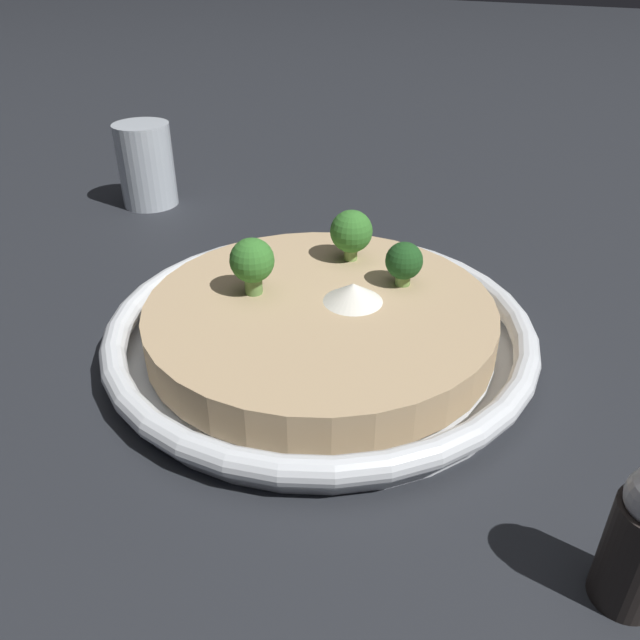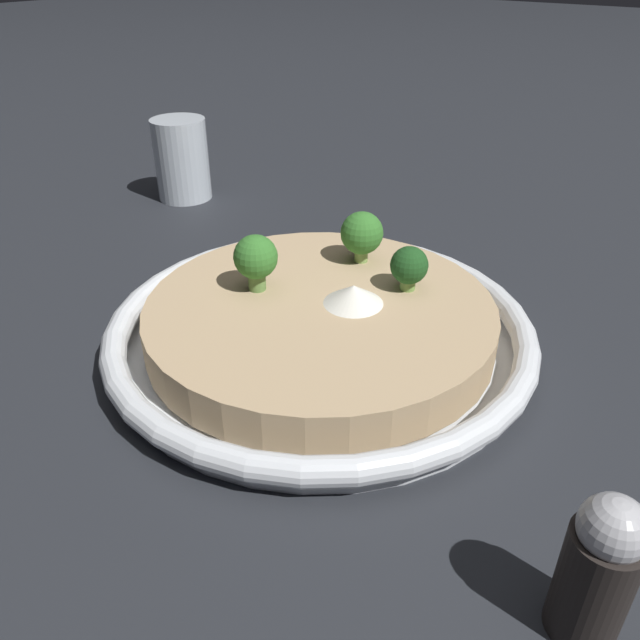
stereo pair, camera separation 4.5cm
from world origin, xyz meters
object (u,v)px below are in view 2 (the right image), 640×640
Objects in this scene: risotto_bowl at (320,326)px; drinking_glass at (182,159)px; broccoli_front_right at (256,259)px; broccoli_left at (362,234)px; broccoli_back_left at (409,266)px; pepper_shaker at (598,569)px.

drinking_glass reaches higher than risotto_bowl.
risotto_bowl is 0.07m from broccoli_front_right.
broccoli_left is (-0.09, 0.03, -0.00)m from broccoli_front_right.
broccoli_back_left is 0.37× the size of drinking_glass.
broccoli_left reaches higher than broccoli_back_left.
pepper_shaker reaches higher than broccoli_back_left.
broccoli_front_right is 1.27× the size of broccoli_back_left.
risotto_bowl is at bearing -115.18° from pepper_shaker.
pepper_shaker is (0.11, 0.23, 0.02)m from risotto_bowl.
broccoli_back_left is at bearing 127.58° from broccoli_front_right.
broccoli_left is 0.30m from pepper_shaker.
broccoli_front_right is 0.55× the size of pepper_shaker.
pepper_shaker is at bearing 64.82° from risotto_bowl.
broccoli_left is 1.23× the size of broccoli_back_left.
drinking_glass is (-0.17, -0.27, -0.02)m from broccoli_front_right.
broccoli_front_right is 0.09m from broccoli_left.
drinking_glass is 1.16× the size of pepper_shaker.
broccoli_left is at bearing -168.37° from risotto_bowl.
pepper_shaker is (0.16, 0.19, -0.02)m from broccoli_back_left.
risotto_bowl is 4.01× the size of pepper_shaker.
drinking_glass reaches higher than broccoli_left.
risotto_bowl is at bearing -34.77° from broccoli_back_left.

